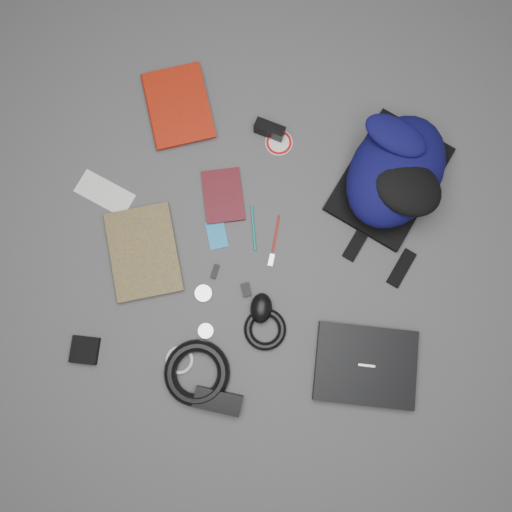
# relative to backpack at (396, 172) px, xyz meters

# --- Properties ---
(ground) EXTENTS (4.00, 4.00, 0.00)m
(ground) POSITION_rel_backpack_xyz_m (-0.39, -0.32, -0.09)
(ground) COLOR #4F4F51
(ground) RESTS_ON ground
(backpack) EXTENTS (0.44, 0.52, 0.18)m
(backpack) POSITION_rel_backpack_xyz_m (0.00, 0.00, 0.00)
(backpack) COLOR #080732
(backpack) RESTS_ON ground
(laptop) EXTENTS (0.32, 0.26, 0.03)m
(laptop) POSITION_rel_backpack_xyz_m (-0.00, -0.61, -0.08)
(laptop) COLOR black
(laptop) RESTS_ON ground
(textbook_red) EXTENTS (0.29, 0.33, 0.03)m
(textbook_red) POSITION_rel_backpack_xyz_m (-0.83, 0.10, -0.08)
(textbook_red) COLOR maroon
(textbook_red) RESTS_ON ground
(comic_book) EXTENTS (0.30, 0.35, 0.02)m
(comic_book) POSITION_rel_backpack_xyz_m (-0.85, -0.41, -0.08)
(comic_book) COLOR #BBA10D
(comic_book) RESTS_ON ground
(envelope) EXTENTS (0.21, 0.14, 0.00)m
(envelope) POSITION_rel_backpack_xyz_m (-0.92, -0.19, -0.09)
(envelope) COLOR silver
(envelope) RESTS_ON ground
(dvd_case) EXTENTS (0.17, 0.21, 0.01)m
(dvd_case) POSITION_rel_backpack_xyz_m (-0.53, -0.14, -0.08)
(dvd_case) COLOR #3F0C12
(dvd_case) RESTS_ON ground
(compact_camera) EXTENTS (0.11, 0.06, 0.06)m
(compact_camera) POSITION_rel_backpack_xyz_m (-0.42, 0.10, -0.06)
(compact_camera) COLOR black
(compact_camera) RESTS_ON ground
(sticker_disc) EXTENTS (0.09, 0.09, 0.00)m
(sticker_disc) POSITION_rel_backpack_xyz_m (-0.38, 0.07, -0.09)
(sticker_disc) COLOR white
(sticker_disc) RESTS_ON ground
(pen_teal) EXTENTS (0.04, 0.15, 0.01)m
(pen_teal) POSITION_rel_backpack_xyz_m (-0.42, -0.23, -0.09)
(pen_teal) COLOR #0D7667
(pen_teal) RESTS_ON ground
(pen_red) EXTENTS (0.01, 0.12, 0.01)m
(pen_red) POSITION_rel_backpack_xyz_m (-0.34, -0.24, -0.09)
(pen_red) COLOR #AA1A0D
(pen_red) RESTS_ON ground
(id_badge) EXTENTS (0.09, 0.11, 0.00)m
(id_badge) POSITION_rel_backpack_xyz_m (-0.53, -0.27, -0.09)
(id_badge) COLOR #1778B3
(id_badge) RESTS_ON ground
(usb_black) EXTENTS (0.02, 0.05, 0.01)m
(usb_black) POSITION_rel_backpack_xyz_m (-0.51, -0.39, -0.09)
(usb_black) COLOR black
(usb_black) RESTS_ON ground
(usb_silver) EXTENTS (0.02, 0.04, 0.01)m
(usb_silver) POSITION_rel_backpack_xyz_m (-0.34, -0.33, -0.09)
(usb_silver) COLOR silver
(usb_silver) RESTS_ON ground
(key_fob) EXTENTS (0.04, 0.05, 0.01)m
(key_fob) POSITION_rel_backpack_xyz_m (-0.41, -0.44, -0.08)
(key_fob) COLOR black
(key_fob) RESTS_ON ground
(mouse) EXTENTS (0.07, 0.10, 0.05)m
(mouse) POSITION_rel_backpack_xyz_m (-0.35, -0.49, -0.07)
(mouse) COLOR black
(mouse) RESTS_ON ground
(headphone_left) EXTENTS (0.07, 0.07, 0.01)m
(headphone_left) POSITION_rel_backpack_xyz_m (-0.54, -0.47, -0.08)
(headphone_left) COLOR silver
(headphone_left) RESTS_ON ground
(headphone_right) EXTENTS (0.06, 0.06, 0.01)m
(headphone_right) POSITION_rel_backpack_xyz_m (-0.51, -0.58, -0.09)
(headphone_right) COLOR silver
(headphone_right) RESTS_ON ground
(cable_coil) EXTENTS (0.15, 0.15, 0.03)m
(cable_coil) POSITION_rel_backpack_xyz_m (-0.33, -0.55, -0.08)
(cable_coil) COLOR black
(cable_coil) RESTS_ON ground
(power_brick) EXTENTS (0.15, 0.07, 0.04)m
(power_brick) POSITION_rel_backpack_xyz_m (-0.44, -0.79, -0.07)
(power_brick) COLOR black
(power_brick) RESTS_ON ground
(power_cord_coil) EXTENTS (0.27, 0.27, 0.04)m
(power_cord_coil) POSITION_rel_backpack_xyz_m (-0.51, -0.71, -0.07)
(power_cord_coil) COLOR black
(power_cord_coil) RESTS_ON ground
(pouch) EXTENTS (0.09, 0.09, 0.02)m
(pouch) POSITION_rel_backpack_xyz_m (-0.87, -0.70, -0.08)
(pouch) COLOR black
(pouch) RESTS_ON ground
(white_cable_coil) EXTENTS (0.12, 0.12, 0.01)m
(white_cable_coil) POSITION_rel_backpack_xyz_m (-0.58, -0.69, -0.09)
(white_cable_coil) COLOR silver
(white_cable_coil) RESTS_ON ground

